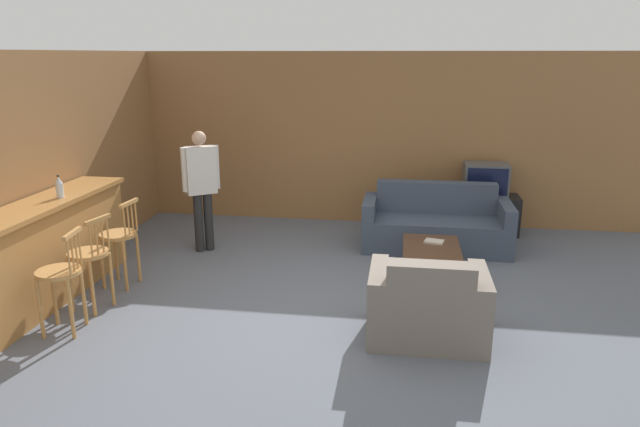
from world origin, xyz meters
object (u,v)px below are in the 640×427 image
at_px(bar_chair_near, 61,278).
at_px(coffee_table, 431,252).
at_px(bar_chair_mid, 90,260).
at_px(armchair_near, 428,308).
at_px(bar_chair_far, 120,240).
at_px(tv, 486,179).
at_px(tv_unit, 483,214).
at_px(couch_far, 436,226).
at_px(person_by_window, 202,184).
at_px(book_on_table, 434,241).
at_px(bottle, 59,188).

xyz_separation_m(bar_chair_near, coffee_table, (3.48, 1.76, -0.18)).
xyz_separation_m(bar_chair_mid, armchair_near, (3.39, -0.15, -0.23)).
relative_size(bar_chair_far, tv, 1.59).
bearing_deg(tv_unit, bar_chair_mid, -142.61).
xyz_separation_m(couch_far, armchair_near, (-0.20, -2.66, 0.00)).
relative_size(bar_chair_far, armchair_near, 0.93).
relative_size(coffee_table, tv, 1.53).
bearing_deg(armchair_near, couch_far, 85.78).
bearing_deg(bar_chair_mid, tv_unit, 37.39).
distance_m(bar_chair_near, couch_far, 4.69).
bearing_deg(person_by_window, book_on_table, -9.40).
bearing_deg(person_by_window, bar_chair_far, -111.78).
xyz_separation_m(tv, book_on_table, (-0.80, -1.86, -0.37)).
xyz_separation_m(bar_chair_mid, bar_chair_far, (0.00, 0.63, 0.00)).
bearing_deg(bottle, bar_chair_far, 25.84).
height_order(tv, book_on_table, tv).
bearing_deg(bar_chair_near, tv, 41.41).
relative_size(coffee_table, tv_unit, 0.95).
bearing_deg(coffee_table, bar_chair_far, -169.99).
relative_size(bar_chair_mid, bottle, 4.08).
height_order(bottle, person_by_window, person_by_window).
xyz_separation_m(bar_chair_far, person_by_window, (0.52, 1.29, 0.38)).
bearing_deg(bar_chair_near, bottle, 118.79).
bearing_deg(couch_far, tv, 47.39).
distance_m(bar_chair_mid, tv, 5.43).
height_order(armchair_near, book_on_table, armchair_near).
height_order(couch_far, person_by_window, person_by_window).
xyz_separation_m(bar_chair_near, tv_unit, (4.31, 3.81, -0.26)).
height_order(bar_chair_far, tv, tv).
bearing_deg(coffee_table, armchair_near, -93.55).
bearing_deg(person_by_window, bar_chair_near, -101.97).
bearing_deg(tv_unit, bar_chair_near, -138.57).
xyz_separation_m(bottle, person_by_window, (1.01, 1.53, -0.27)).
xyz_separation_m(book_on_table, person_by_window, (-3.00, 0.50, 0.48)).
distance_m(tv, person_by_window, 4.04).
relative_size(armchair_near, coffee_table, 1.12).
relative_size(couch_far, book_on_table, 7.88).
height_order(couch_far, armchair_near, couch_far).
height_order(bar_chair_far, coffee_table, bar_chair_far).
relative_size(bottle, person_by_window, 0.15).
distance_m(tv_unit, person_by_window, 4.09).
bearing_deg(book_on_table, bar_chair_far, -167.24).
bearing_deg(person_by_window, bar_chair_mid, -105.02).
bearing_deg(person_by_window, bottle, -123.45).
bearing_deg(bar_chair_near, bar_chair_far, 89.99).
xyz_separation_m(coffee_table, tv, (0.83, 2.05, 0.44)).
distance_m(tv_unit, book_on_table, 2.04).
height_order(armchair_near, person_by_window, person_by_window).
bearing_deg(tv, bar_chair_mid, -142.63).
distance_m(coffee_table, book_on_table, 0.20).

